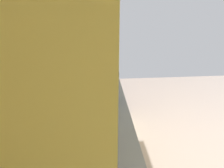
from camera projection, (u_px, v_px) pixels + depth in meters
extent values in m
cube|color=#E9BF7E|center=(61.00, 84.00, 1.94)|extent=(4.25, 0.12, 2.59)
cube|color=#4A4E4E|center=(101.00, 138.00, 1.78)|extent=(3.39, 0.66, 0.02)
cube|color=#332819|center=(129.00, 155.00, 2.21)|extent=(0.01, 0.01, 0.82)
cube|color=#332819|center=(124.00, 129.00, 2.65)|extent=(0.01, 0.01, 0.82)
cube|color=#332819|center=(120.00, 111.00, 3.09)|extent=(0.01, 0.01, 0.82)
cube|color=#DCE683|center=(78.00, 26.00, 1.38)|extent=(2.09, 0.35, 0.71)
cube|color=black|center=(100.00, 89.00, 3.83)|extent=(0.69, 0.68, 0.91)
cube|color=black|center=(117.00, 90.00, 3.87)|extent=(0.54, 0.01, 0.50)
cube|color=black|center=(99.00, 66.00, 3.64)|extent=(0.66, 0.64, 0.02)
cube|color=black|center=(81.00, 62.00, 3.59)|extent=(0.66, 0.04, 0.18)
cylinder|color=#38383D|center=(106.00, 68.00, 3.51)|extent=(0.11, 0.11, 0.01)
cylinder|color=#38383D|center=(105.00, 63.00, 3.79)|extent=(0.11, 0.11, 0.01)
cylinder|color=#38383D|center=(92.00, 68.00, 3.49)|extent=(0.11, 0.11, 0.01)
cylinder|color=#38383D|center=(92.00, 63.00, 3.77)|extent=(0.11, 0.11, 0.01)
cube|color=white|center=(97.00, 90.00, 2.36)|extent=(0.49, 0.38, 0.30)
cube|color=black|center=(113.00, 91.00, 2.34)|extent=(0.30, 0.01, 0.21)
cube|color=#2D2D33|center=(112.00, 83.00, 2.55)|extent=(0.09, 0.01, 0.21)
cylinder|color=silver|center=(110.00, 124.00, 1.92)|extent=(0.16, 0.16, 0.06)
cylinder|color=beige|center=(110.00, 123.00, 1.91)|extent=(0.13, 0.13, 0.03)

